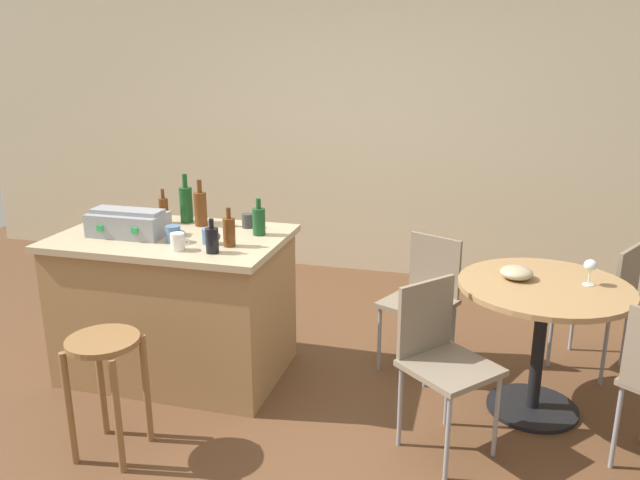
{
  "coord_description": "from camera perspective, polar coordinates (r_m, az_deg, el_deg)",
  "views": [
    {
      "loc": [
        1.08,
        -2.95,
        1.97
      ],
      "look_at": [
        0.17,
        0.42,
        0.93
      ],
      "focal_mm": 35.46,
      "sensor_mm": 36.0,
      "label": 1
    }
  ],
  "objects": [
    {
      "name": "ground_plane",
      "position": [
        3.71,
        -4.36,
        -15.6
      ],
      "size": [
        8.8,
        8.8,
        0.0
      ],
      "primitive_type": "plane",
      "color": "brown"
    },
    {
      "name": "back_wall",
      "position": [
        5.74,
        4.26,
        10.3
      ],
      "size": [
        8.0,
        0.1,
        2.7
      ],
      "primitive_type": "cube",
      "color": "beige",
      "rests_on": "ground_plane"
    },
    {
      "name": "kitchen_island",
      "position": [
        4.08,
        -12.86,
        -5.66
      ],
      "size": [
        1.38,
        0.88,
        0.91
      ],
      "color": "#A37A4C",
      "rests_on": "ground_plane"
    },
    {
      "name": "wooden_stool",
      "position": [
        3.36,
        -18.79,
        -10.85
      ],
      "size": [
        0.36,
        0.36,
        0.64
      ],
      "color": "olive",
      "rests_on": "ground_plane"
    },
    {
      "name": "dining_table",
      "position": [
        3.7,
        19.39,
        -6.45
      ],
      "size": [
        0.93,
        0.93,
        0.77
      ],
      "color": "black",
      "rests_on": "ground_plane"
    },
    {
      "name": "folding_chair_near",
      "position": [
        4.1,
        9.37,
        -4.75
      ],
      "size": [
        0.53,
        0.53,
        0.85
      ],
      "color": "#7F705B",
      "rests_on": "ground_plane"
    },
    {
      "name": "folding_chair_far",
      "position": [
        3.28,
        10.84,
        -10.05
      ],
      "size": [
        0.56,
        0.56,
        0.87
      ],
      "color": "#7F705B",
      "rests_on": "ground_plane"
    },
    {
      "name": "folding_chair_right",
      "position": [
        4.34,
        24.29,
        -4.72
      ],
      "size": [
        0.54,
        0.54,
        0.86
      ],
      "color": "#7F705B",
      "rests_on": "ground_plane"
    },
    {
      "name": "toolbox",
      "position": [
        3.97,
        -16.92,
        1.46
      ],
      "size": [
        0.46,
        0.24,
        0.16
      ],
      "color": "gray",
      "rests_on": "kitchen_island"
    },
    {
      "name": "bottle_0",
      "position": [
        3.52,
        -9.71,
        0.03
      ],
      "size": [
        0.07,
        0.07,
        0.19
      ],
      "color": "black",
      "rests_on": "kitchen_island"
    },
    {
      "name": "bottle_1",
      "position": [
        4.19,
        -11.99,
        3.24
      ],
      "size": [
        0.08,
        0.08,
        0.32
      ],
      "color": "#194C23",
      "rests_on": "kitchen_island"
    },
    {
      "name": "bottle_2",
      "position": [
        4.09,
        -10.73,
        2.85
      ],
      "size": [
        0.08,
        0.08,
        0.3
      ],
      "color": "#603314",
      "rests_on": "kitchen_island"
    },
    {
      "name": "bottle_3",
      "position": [
        4.21,
        -13.92,
        2.66
      ],
      "size": [
        0.06,
        0.06,
        0.23
      ],
      "color": "#603314",
      "rests_on": "kitchen_island"
    },
    {
      "name": "bottle_4",
      "position": [
        3.62,
        -8.2,
        0.78
      ],
      "size": [
        0.07,
        0.07,
        0.23
      ],
      "color": "#603314",
      "rests_on": "kitchen_island"
    },
    {
      "name": "bottle_5",
      "position": [
        3.83,
        -5.54,
        1.73
      ],
      "size": [
        0.08,
        0.08,
        0.23
      ],
      "color": "#194C23",
      "rests_on": "kitchen_island"
    },
    {
      "name": "cup_0",
      "position": [
        3.77,
        -13.08,
        0.52
      ],
      "size": [
        0.12,
        0.09,
        0.1
      ],
      "color": "#4C7099",
      "rests_on": "kitchen_island"
    },
    {
      "name": "cup_1",
      "position": [
        3.61,
        -12.69,
        -0.15
      ],
      "size": [
        0.12,
        0.08,
        0.1
      ],
      "color": "white",
      "rests_on": "kitchen_island"
    },
    {
      "name": "cup_2",
      "position": [
        4.01,
        -6.51,
        1.75
      ],
      "size": [
        0.11,
        0.07,
        0.09
      ],
      "color": "#383838",
      "rests_on": "kitchen_island"
    },
    {
      "name": "cup_3",
      "position": [
        3.7,
        -9.98,
        0.33
      ],
      "size": [
        0.11,
        0.08,
        0.09
      ],
      "color": "#4C7099",
      "rests_on": "kitchen_island"
    },
    {
      "name": "wine_glass",
      "position": [
        3.68,
        23.22,
        -2.19
      ],
      "size": [
        0.07,
        0.07,
        0.14
      ],
      "color": "silver",
      "rests_on": "dining_table"
    },
    {
      "name": "serving_bowl",
      "position": [
        3.67,
        17.31,
        -2.83
      ],
      "size": [
        0.18,
        0.18,
        0.07
      ],
      "primitive_type": "ellipsoid",
      "color": "tan",
      "rests_on": "dining_table"
    }
  ]
}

